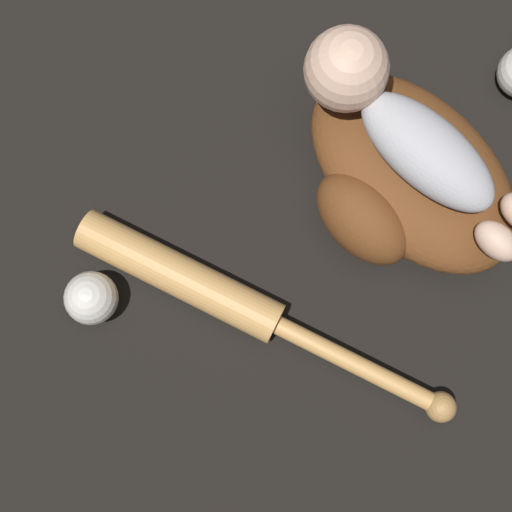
{
  "coord_description": "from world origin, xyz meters",
  "views": [
    {
      "loc": [
        -0.11,
        0.34,
        1.02
      ],
      "look_at": [
        0.04,
        0.25,
        0.08
      ],
      "focal_mm": 50.0,
      "sensor_mm": 36.0,
      "label": 1
    }
  ],
  "objects_px": {
    "baseball_bat": "(218,295)",
    "baseball": "(91,298)",
    "baseball_glove": "(406,178)",
    "baby_figure": "(398,119)"
  },
  "relations": [
    {
      "from": "baby_figure",
      "to": "baseball_glove",
      "type": "bearing_deg",
      "value": -179.3
    },
    {
      "from": "baseball_bat",
      "to": "baseball",
      "type": "xyz_separation_m",
      "value": [
        0.08,
        0.16,
        0.01
      ]
    },
    {
      "from": "baby_figure",
      "to": "baseball_bat",
      "type": "height_order",
      "value": "baby_figure"
    },
    {
      "from": "baby_figure",
      "to": "baseball_bat",
      "type": "distance_m",
      "value": 0.34
    },
    {
      "from": "baseball_glove",
      "to": "baseball",
      "type": "height_order",
      "value": "baseball_glove"
    },
    {
      "from": "baseball_glove",
      "to": "baseball_bat",
      "type": "distance_m",
      "value": 0.31
    },
    {
      "from": "baseball",
      "to": "baseball_glove",
      "type": "bearing_deg",
      "value": -97.55
    },
    {
      "from": "baseball_glove",
      "to": "baby_figure",
      "type": "xyz_separation_m",
      "value": [
        0.06,
        0.0,
        0.09
      ]
    },
    {
      "from": "baseball_glove",
      "to": "baseball",
      "type": "xyz_separation_m",
      "value": [
        0.06,
        0.47,
        -0.01
      ]
    },
    {
      "from": "baseball_bat",
      "to": "baseball",
      "type": "relative_size",
      "value": 6.57
    }
  ]
}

